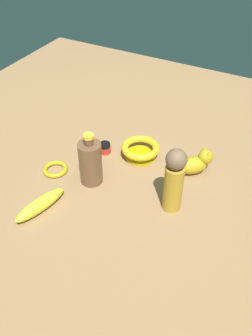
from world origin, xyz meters
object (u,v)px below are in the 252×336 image
(banana, at_px, (40,205))
(bangle, at_px, (55,169))
(bottle_tall, at_px, (90,162))
(nail_polish_jar, at_px, (105,148))
(person_figure_adult, at_px, (174,180))
(cat_figurine, at_px, (196,163))
(bowl, at_px, (140,150))

(banana, xyz_separation_m, bangle, (-0.07, 0.18, -0.01))
(bottle_tall, distance_m, bangle, 0.16)
(bangle, bearing_deg, bottle_tall, 7.61)
(nail_polish_jar, bearing_deg, person_figure_adult, -23.87)
(cat_figurine, bearing_deg, bowl, -175.86)
(nail_polish_jar, bearing_deg, bottle_tall, -75.75)
(cat_figurine, distance_m, bangle, 0.50)
(bowl, relative_size, bangle, 1.58)
(bowl, bearing_deg, banana, -112.36)
(bowl, bearing_deg, bangle, -137.14)
(cat_figurine, xyz_separation_m, bowl, (-0.21, -0.02, -0.01))
(nail_polish_jar, distance_m, bottle_tall, 0.18)
(person_figure_adult, xyz_separation_m, cat_figurine, (0.01, 0.20, -0.08))
(cat_figurine, height_order, banana, cat_figurine)
(cat_figurine, relative_size, bottle_tall, 0.61)
(bangle, bearing_deg, person_figure_adult, 4.18)
(person_figure_adult, xyz_separation_m, bottle_tall, (-0.29, -0.01, -0.04))
(cat_figurine, xyz_separation_m, bangle, (-0.45, -0.23, -0.03))
(bowl, bearing_deg, person_figure_adult, -42.51)
(cat_figurine, relative_size, banana, 0.63)
(cat_figurine, bearing_deg, person_figure_adult, -92.84)
(bottle_tall, bearing_deg, cat_figurine, 35.15)
(nail_polish_jar, distance_m, bowl, 0.14)
(person_figure_adult, distance_m, banana, 0.43)
(person_figure_adult, distance_m, bangle, 0.45)
(nail_polish_jar, relative_size, cat_figurine, 0.38)
(bottle_tall, height_order, bangle, bottle_tall)
(bottle_tall, xyz_separation_m, bowl, (0.09, 0.20, -0.05))
(nail_polish_jar, xyz_separation_m, banana, (-0.03, -0.36, 0.00))
(banana, distance_m, bangle, 0.19)
(nail_polish_jar, xyz_separation_m, bowl, (0.13, 0.04, 0.01))
(person_figure_adult, xyz_separation_m, banana, (-0.36, -0.21, -0.10))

